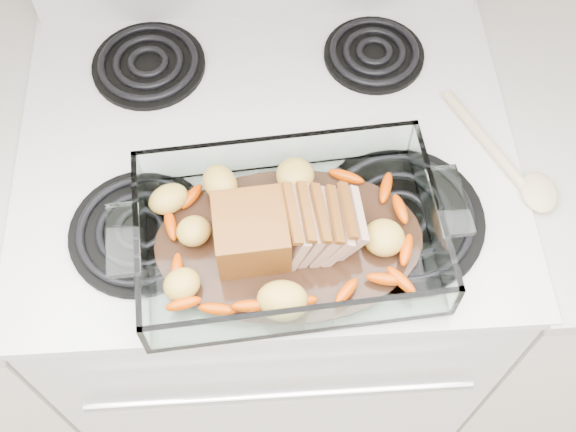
{
  "coord_description": "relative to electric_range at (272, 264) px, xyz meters",
  "views": [
    {
      "loc": [
        -0.01,
        0.98,
        1.86
      ],
      "look_at": [
        0.02,
        1.48,
        0.99
      ],
      "focal_mm": 45.0,
      "sensor_mm": 36.0,
      "label": 1
    }
  ],
  "objects": [
    {
      "name": "baking_dish",
      "position": [
        0.02,
        -0.2,
        0.48
      ],
      "size": [
        0.42,
        0.27,
        0.08
      ],
      "rotation": [
        0.0,
        0.0,
        0.07
      ],
      "color": "white",
      "rests_on": "electric_range"
    },
    {
      "name": "wooden_spoon",
      "position": [
        0.38,
        -0.09,
        0.46
      ],
      "size": [
        0.14,
        0.23,
        0.02
      ],
      "rotation": [
        0.0,
        0.0,
        0.44
      ],
      "color": "beige",
      "rests_on": "electric_range"
    },
    {
      "name": "pork_roast",
      "position": [
        0.0,
        -0.2,
        0.51
      ],
      "size": [
        0.21,
        0.1,
        0.08
      ],
      "rotation": [
        0.0,
        0.0,
        0.34
      ],
      "color": "brown",
      "rests_on": "baking_dish"
    },
    {
      "name": "roast_vegetables",
      "position": [
        0.02,
        -0.16,
        0.49
      ],
      "size": [
        0.33,
        0.18,
        0.04
      ],
      "rotation": [
        0.0,
        0.0,
        0.24
      ],
      "color": "#D34900",
      "rests_on": "baking_dish"
    },
    {
      "name": "electric_range",
      "position": [
        0.0,
        0.0,
        0.0
      ],
      "size": [
        0.78,
        0.7,
        1.12
      ],
      "color": "silver",
      "rests_on": "ground"
    }
  ]
}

